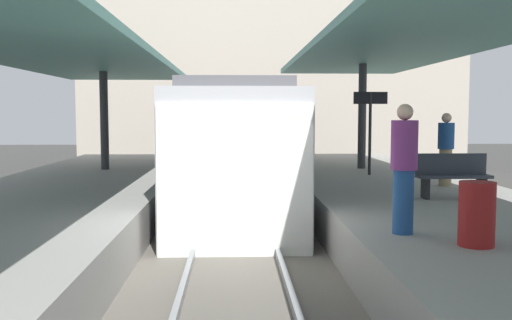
% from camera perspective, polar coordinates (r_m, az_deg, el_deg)
% --- Properties ---
extents(ground_plane, '(80.00, 80.00, 0.00)m').
position_cam_1_polar(ground_plane, '(9.65, -2.04, -11.22)').
color(ground_plane, '#383835').
extents(platform_left, '(4.40, 28.00, 1.00)m').
position_cam_1_polar(platform_left, '(10.25, -24.03, -7.81)').
color(platform_left, gray).
rests_on(platform_left, ground_plane).
extents(platform_right, '(4.40, 28.00, 1.00)m').
position_cam_1_polar(platform_right, '(10.27, 19.87, -7.66)').
color(platform_right, gray).
rests_on(platform_right, ground_plane).
extents(track_ballast, '(3.20, 28.00, 0.20)m').
position_cam_1_polar(track_ballast, '(9.63, -2.04, -10.65)').
color(track_ballast, '#59544C').
rests_on(track_ballast, ground_plane).
extents(rail_near_side, '(0.08, 28.00, 0.14)m').
position_cam_1_polar(rail_near_side, '(9.61, -6.41, -9.66)').
color(rail_near_side, slate).
rests_on(rail_near_side, track_ballast).
extents(rail_far_side, '(0.08, 28.00, 0.14)m').
position_cam_1_polar(rail_far_side, '(9.61, 2.31, -9.63)').
color(rail_far_side, slate).
rests_on(rail_far_side, track_ballast).
extents(commuter_train, '(2.78, 13.69, 3.10)m').
position_cam_1_polar(commuter_train, '(16.49, -2.15, 1.47)').
color(commuter_train, '#ADADB2').
rests_on(commuter_train, track_ballast).
extents(canopy_left, '(4.18, 21.00, 3.02)m').
position_cam_1_polar(canopy_left, '(11.40, -21.95, 10.67)').
color(canopy_left, '#333335').
rests_on(canopy_left, platform_left).
extents(canopy_right, '(4.18, 21.00, 3.26)m').
position_cam_1_polar(canopy_right, '(11.45, 17.69, 11.96)').
color(canopy_right, '#333335').
rests_on(canopy_right, platform_right).
extents(platform_bench, '(1.40, 0.41, 0.86)m').
position_cam_1_polar(platform_bench, '(11.76, 18.89, -1.34)').
color(platform_bench, black).
rests_on(platform_bench, platform_right).
extents(platform_sign, '(0.90, 0.08, 2.21)m').
position_cam_1_polar(platform_sign, '(15.61, 11.25, 4.49)').
color(platform_sign, '#262628').
rests_on(platform_sign, platform_right).
extents(litter_bin, '(0.44, 0.44, 0.80)m').
position_cam_1_polar(litter_bin, '(7.62, 21.03, -5.02)').
color(litter_bin, maroon).
rests_on(litter_bin, platform_right).
extents(passenger_mid_platform, '(0.36, 0.36, 1.77)m').
position_cam_1_polar(passenger_mid_platform, '(8.03, 14.45, -0.64)').
color(passenger_mid_platform, navy).
rests_on(passenger_mid_platform, platform_right).
extents(passenger_far_end, '(0.36, 0.36, 1.65)m').
position_cam_1_polar(passenger_far_end, '(13.72, 18.30, 1.13)').
color(passenger_far_end, '#998460').
rests_on(passenger_far_end, platform_right).
extents(station_building_backdrop, '(18.00, 6.00, 11.00)m').
position_cam_1_polar(station_building_backdrop, '(29.49, 1.46, 10.20)').
color(station_building_backdrop, '#A89E8E').
rests_on(station_building_backdrop, ground_plane).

